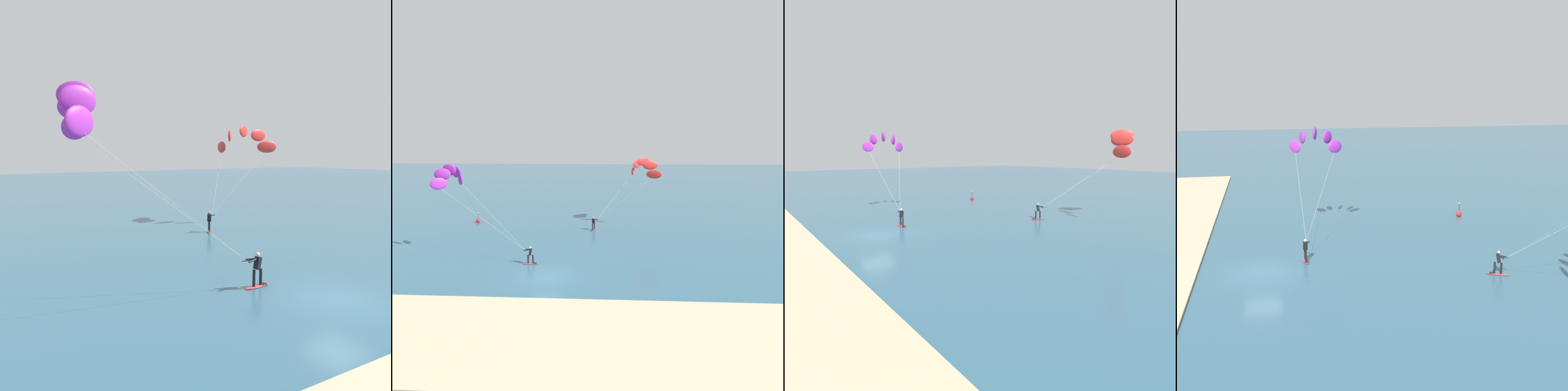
# 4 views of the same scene
# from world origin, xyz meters

# --- Properties ---
(ground_plane) EXTENTS (240.00, 240.00, 0.00)m
(ground_plane) POSITION_xyz_m (0.00, 0.00, 0.00)
(ground_plane) COLOR #2D566B
(kitesurfer_nearshore) EXTENTS (9.67, 4.56, 9.10)m
(kitesurfer_nearshore) POSITION_xyz_m (-9.48, 4.59, 7.63)
(kitesurfer_nearshore) COLOR red
(kitesurfer_nearshore) RESTS_ON ground
(marker_buoy) EXTENTS (0.56, 0.56, 1.38)m
(marker_buoy) POSITION_xyz_m (-12.50, 18.70, 0.30)
(marker_buoy) COLOR red
(marker_buoy) RESTS_ON ground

